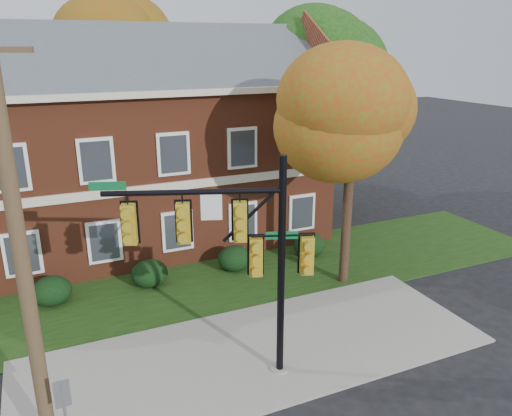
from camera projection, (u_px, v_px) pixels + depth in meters
name	position (u px, v px, depth m)	size (l,w,h in m)	color
ground	(273.00, 371.00, 14.17)	(120.00, 120.00, 0.00)	black
sidewalk	(258.00, 351.00, 15.03)	(14.00, 5.00, 0.08)	gray
grass_strip	(206.00, 283.00, 19.37)	(30.00, 6.00, 0.04)	#193811
apartment_building	(117.00, 136.00, 22.22)	(18.80, 8.80, 9.74)	brown
hedge_left	(51.00, 291.00, 17.70)	(1.40, 1.26, 1.05)	black
hedge_center	(150.00, 273.00, 19.05)	(1.40, 1.26, 1.05)	black
hedge_right	(235.00, 258.00, 20.41)	(1.40, 1.26, 1.05)	black
hedge_far_right	(309.00, 245.00, 21.76)	(1.40, 1.26, 1.05)	black
tree_near_right	(361.00, 110.00, 17.47)	(4.50, 4.25, 8.58)	black
tree_right_rear	(327.00, 59.00, 26.37)	(6.30, 5.95, 10.62)	black
tree_far_rear	(112.00, 45.00, 28.34)	(6.84, 6.46, 11.52)	black
traffic_signal	(238.00, 246.00, 12.86)	(5.33, 2.05, 6.27)	gray
utility_pole	(22.00, 260.00, 9.79)	(1.45, 0.51, 9.50)	brown
sign_post	(65.00, 410.00, 10.46)	(0.33, 0.06, 2.27)	slate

